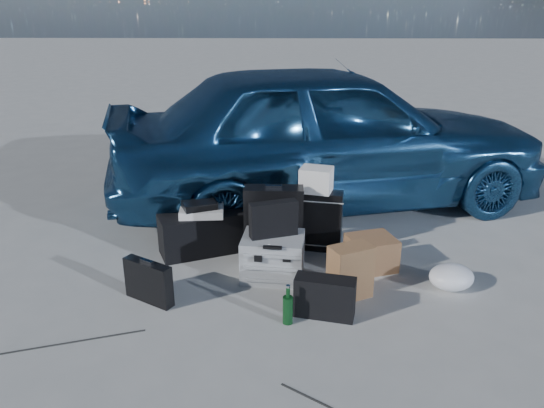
{
  "coord_description": "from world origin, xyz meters",
  "views": [
    {
      "loc": [
        0.24,
        -3.19,
        2.04
      ],
      "look_at": [
        0.16,
        0.85,
        0.49
      ],
      "focal_mm": 35.0,
      "sensor_mm": 36.0,
      "label": 1
    }
  ],
  "objects_px": {
    "car": "(327,134)",
    "cardboard_box": "(371,253)",
    "duffel_bag": "(202,233)",
    "briefcase": "(149,282)",
    "green_bottle": "(288,305)",
    "suitcase_left": "(274,223)",
    "pelican_case": "(273,257)",
    "suitcase_right": "(316,220)"
  },
  "relations": [
    {
      "from": "pelican_case",
      "to": "duffel_bag",
      "type": "height_order",
      "value": "duffel_bag"
    },
    {
      "from": "briefcase",
      "to": "suitcase_right",
      "type": "bearing_deg",
      "value": 67.13
    },
    {
      "from": "cardboard_box",
      "to": "green_bottle",
      "type": "height_order",
      "value": "green_bottle"
    },
    {
      "from": "suitcase_left",
      "to": "suitcase_right",
      "type": "xyz_separation_m",
      "value": [
        0.37,
        0.2,
        -0.05
      ]
    },
    {
      "from": "suitcase_right",
      "to": "duffel_bag",
      "type": "height_order",
      "value": "suitcase_right"
    },
    {
      "from": "duffel_bag",
      "to": "green_bottle",
      "type": "bearing_deg",
      "value": -78.86
    },
    {
      "from": "briefcase",
      "to": "green_bottle",
      "type": "xyz_separation_m",
      "value": [
        1.0,
        -0.27,
        -0.02
      ]
    },
    {
      "from": "suitcase_left",
      "to": "green_bottle",
      "type": "height_order",
      "value": "suitcase_left"
    },
    {
      "from": "suitcase_right",
      "to": "cardboard_box",
      "type": "height_order",
      "value": "suitcase_right"
    },
    {
      "from": "car",
      "to": "green_bottle",
      "type": "bearing_deg",
      "value": 155.36
    },
    {
      "from": "suitcase_right",
      "to": "green_bottle",
      "type": "xyz_separation_m",
      "value": [
        -0.26,
        -1.17,
        -0.13
      ]
    },
    {
      "from": "cardboard_box",
      "to": "car",
      "type": "bearing_deg",
      "value": 99.79
    },
    {
      "from": "duffel_bag",
      "to": "cardboard_box",
      "type": "distance_m",
      "value": 1.44
    },
    {
      "from": "car",
      "to": "briefcase",
      "type": "xyz_separation_m",
      "value": [
        -1.42,
        -2.04,
        -0.6
      ]
    },
    {
      "from": "duffel_bag",
      "to": "green_bottle",
      "type": "xyz_separation_m",
      "value": [
        0.73,
        -1.08,
        -0.04
      ]
    },
    {
      "from": "duffel_bag",
      "to": "cardboard_box",
      "type": "height_order",
      "value": "duffel_bag"
    },
    {
      "from": "briefcase",
      "to": "duffel_bag",
      "type": "bearing_deg",
      "value": 102.98
    },
    {
      "from": "suitcase_left",
      "to": "briefcase",
      "type": "bearing_deg",
      "value": -141.12
    },
    {
      "from": "pelican_case",
      "to": "briefcase",
      "type": "xyz_separation_m",
      "value": [
        -0.89,
        -0.39,
        -0.02
      ]
    },
    {
      "from": "briefcase",
      "to": "suitcase_right",
      "type": "relative_size",
      "value": 0.75
    },
    {
      "from": "suitcase_left",
      "to": "cardboard_box",
      "type": "height_order",
      "value": "suitcase_left"
    },
    {
      "from": "car",
      "to": "green_bottle",
      "type": "height_order",
      "value": "car"
    },
    {
      "from": "pelican_case",
      "to": "duffel_bag",
      "type": "relative_size",
      "value": 0.67
    },
    {
      "from": "briefcase",
      "to": "green_bottle",
      "type": "bearing_deg",
      "value": 16.27
    },
    {
      "from": "car",
      "to": "suitcase_left",
      "type": "xyz_separation_m",
      "value": [
        -0.54,
        -1.33,
        -0.44
      ]
    },
    {
      "from": "pelican_case",
      "to": "green_bottle",
      "type": "height_order",
      "value": "pelican_case"
    },
    {
      "from": "briefcase",
      "to": "cardboard_box",
      "type": "height_order",
      "value": "briefcase"
    },
    {
      "from": "car",
      "to": "cardboard_box",
      "type": "xyz_separation_m",
      "value": [
        0.26,
        -1.5,
        -0.62
      ]
    },
    {
      "from": "suitcase_left",
      "to": "duffel_bag",
      "type": "xyz_separation_m",
      "value": [
        -0.62,
        0.1,
        -0.14
      ]
    },
    {
      "from": "car",
      "to": "pelican_case",
      "type": "height_order",
      "value": "car"
    },
    {
      "from": "pelican_case",
      "to": "suitcase_left",
      "type": "bearing_deg",
      "value": 95.68
    },
    {
      "from": "car",
      "to": "pelican_case",
      "type": "relative_size",
      "value": 9.44
    },
    {
      "from": "pelican_case",
      "to": "briefcase",
      "type": "height_order",
      "value": "pelican_case"
    },
    {
      "from": "suitcase_left",
      "to": "green_bottle",
      "type": "bearing_deg",
      "value": -83.27
    },
    {
      "from": "suitcase_left",
      "to": "cardboard_box",
      "type": "xyz_separation_m",
      "value": [
        0.79,
        -0.17,
        -0.18
      ]
    },
    {
      "from": "duffel_bag",
      "to": "cardboard_box",
      "type": "xyz_separation_m",
      "value": [
        1.41,
        -0.27,
        -0.04
      ]
    },
    {
      "from": "briefcase",
      "to": "green_bottle",
      "type": "relative_size",
      "value": 1.46
    },
    {
      "from": "duffel_bag",
      "to": "cardboard_box",
      "type": "bearing_deg",
      "value": -33.85
    },
    {
      "from": "car",
      "to": "suitcase_left",
      "type": "bearing_deg",
      "value": 143.8
    },
    {
      "from": "pelican_case",
      "to": "suitcase_right",
      "type": "xyz_separation_m",
      "value": [
        0.37,
        0.52,
        0.09
      ]
    },
    {
      "from": "cardboard_box",
      "to": "suitcase_left",
      "type": "bearing_deg",
      "value": 167.93
    },
    {
      "from": "cardboard_box",
      "to": "briefcase",
      "type": "bearing_deg",
      "value": -162.18
    }
  ]
}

